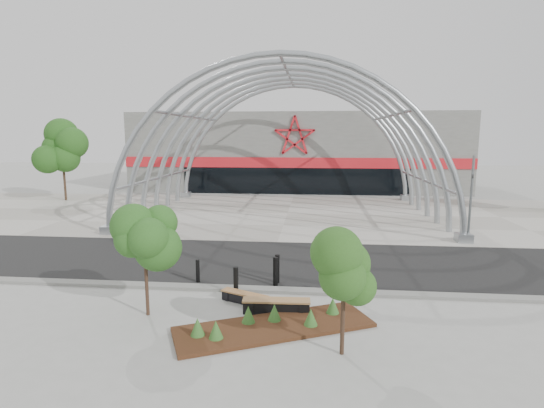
{
  "coord_description": "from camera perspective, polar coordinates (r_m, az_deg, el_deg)",
  "views": [
    {
      "loc": [
        1.92,
        -15.18,
        5.74
      ],
      "look_at": [
        0.0,
        4.0,
        2.6
      ],
      "focal_mm": 28.0,
      "sensor_mm": 36.0,
      "label": 1
    }
  ],
  "objects": [
    {
      "name": "bollard_3",
      "position": [
        16.76,
        0.7,
        -8.72
      ],
      "size": [
        0.18,
        0.18,
        1.14
      ],
      "primitive_type": "cylinder",
      "color": "black",
      "rests_on": "ground"
    },
    {
      "name": "kerb",
      "position": [
        16.09,
        -1.54,
        -11.42
      ],
      "size": [
        60.0,
        0.5,
        0.12
      ],
      "primitive_type": "cube",
      "color": "slate",
      "rests_on": "ground"
    },
    {
      "name": "planting_bed",
      "position": [
        13.18,
        -0.03,
        -15.84
      ],
      "size": [
        6.15,
        4.15,
        0.63
      ],
      "color": "black",
      "rests_on": "ground"
    },
    {
      "name": "bench_1",
      "position": [
        14.21,
        0.59,
        -13.59
      ],
      "size": [
        2.22,
        0.58,
        0.46
      ],
      "color": "black",
      "rests_on": "ground"
    },
    {
      "name": "road",
      "position": [
        19.63,
        -0.15,
        -7.72
      ],
      "size": [
        140.0,
        7.0,
        0.02
      ],
      "primitive_type": "cube",
      "color": "black",
      "rests_on": "ground"
    },
    {
      "name": "bollard_4",
      "position": [
        15.4,
        10.75,
        -10.53
      ],
      "size": [
        0.18,
        0.18,
        1.14
      ],
      "primitive_type": "cylinder",
      "color": "black",
      "rests_on": "ground"
    },
    {
      "name": "street_tree_1",
      "position": [
        11.13,
        9.68,
        -8.18
      ],
      "size": [
        1.43,
        1.43,
        3.38
      ],
      "color": "black",
      "rests_on": "ground"
    },
    {
      "name": "arena_building",
      "position": [
        48.7,
        3.48,
        7.17
      ],
      "size": [
        34.0,
        15.24,
        8.0
      ],
      "color": "slate",
      "rests_on": "ground"
    },
    {
      "name": "vault_canopy",
      "position": [
        31.27,
        2.1,
        -1.3
      ],
      "size": [
        20.8,
        15.8,
        20.36
      ],
      "color": "#999FA3",
      "rests_on": "ground"
    },
    {
      "name": "bench_0",
      "position": [
        15.01,
        -3.69,
        -12.51
      ],
      "size": [
        1.77,
        1.08,
        0.37
      ],
      "color": "black",
      "rests_on": "ground"
    },
    {
      "name": "bollard_1",
      "position": [
        15.46,
        -4.88,
        -10.4
      ],
      "size": [
        0.18,
        0.18,
        1.1
      ],
      "primitive_type": "cylinder",
      "color": "black",
      "rests_on": "ground"
    },
    {
      "name": "signal_pole",
      "position": [
        24.93,
        25.18,
        0.78
      ],
      "size": [
        0.17,
        0.66,
        4.69
      ],
      "color": "slate",
      "rests_on": "ground"
    },
    {
      "name": "bollard_0",
      "position": [
        17.09,
        -9.95,
        -8.88
      ],
      "size": [
        0.15,
        0.15,
        0.92
      ],
      "primitive_type": "cylinder",
      "color": "black",
      "rests_on": "ground"
    },
    {
      "name": "street_tree_0",
      "position": [
        13.94,
        -16.78,
        -4.69
      ],
      "size": [
        1.51,
        1.51,
        3.45
      ],
      "color": "#311D15",
      "rests_on": "ground"
    },
    {
      "name": "bollard_2",
      "position": [
        16.41,
        0.46,
        -9.1
      ],
      "size": [
        0.18,
        0.18,
        1.15
      ],
      "primitive_type": "cylinder",
      "color": "black",
      "rests_on": "ground"
    },
    {
      "name": "ground",
      "position": [
        16.34,
        -1.42,
        -11.31
      ],
      "size": [
        140.0,
        140.0,
        0.0
      ],
      "primitive_type": "plane",
      "color": "#989892",
      "rests_on": "ground"
    },
    {
      "name": "bg_tree_0",
      "position": [
        41.47,
        -26.4,
        6.77
      ],
      "size": [
        3.0,
        3.0,
        6.45
      ],
      "color": "#312317",
      "rests_on": "ground"
    },
    {
      "name": "forecourt",
      "position": [
        31.27,
        2.1,
        -1.3
      ],
      "size": [
        60.0,
        17.0,
        0.04
      ],
      "primitive_type": "cube",
      "color": "#9C978C",
      "rests_on": "ground"
    }
  ]
}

